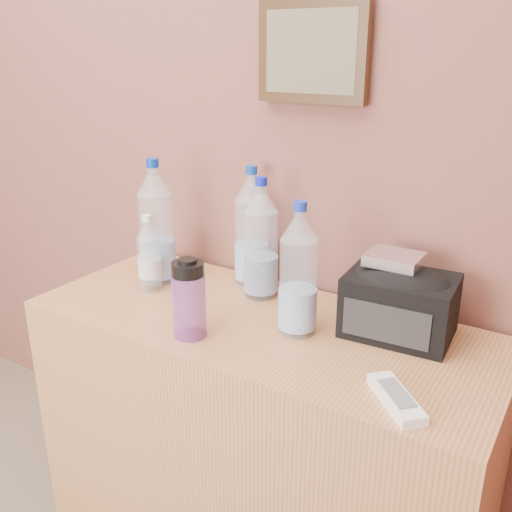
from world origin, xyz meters
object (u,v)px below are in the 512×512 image
Objects in this scene: pet_small at (149,257)px; foil_packet at (394,259)px; sunglasses at (167,265)px; pet_large_c at (261,245)px; toiletry_bag at (400,302)px; pet_large_b at (252,233)px; pet_large_d at (298,276)px; dresser at (259,442)px; nalgene_bottle at (189,299)px; pet_large_a at (157,228)px; ac_remote at (396,399)px.

foil_packet is at bearing 11.29° from pet_small.
sunglasses is 0.99× the size of foil_packet.
pet_large_c reaches higher than toiletry_bag.
pet_large_b is at bearing 166.07° from toiletry_bag.
pet_large_d is (0.26, -0.20, -0.01)m from pet_large_b.
pet_large_c is at bearing 173.45° from toiletry_bag.
sunglasses is at bearing 161.83° from dresser.
toiletry_bag is at bearing -4.38° from sunglasses.
pet_large_b is at bearing 98.60° from nalgene_bottle.
sunglasses is at bearing 114.76° from pet_large_a.
pet_large_b is 2.77× the size of foil_packet.
toiletry_bag is at bearing -27.45° from foil_packet.
pet_small is 1.78× the size of sunglasses.
pet_small reaches higher than toiletry_bag.
sunglasses is at bearing 179.27° from foil_packet.
pet_large_d is 0.48m from pet_small.
toiletry_bag is at bearing -9.92° from pet_large_b.
pet_large_a is 0.17m from sunglasses.
pet_large_a is 2.22× the size of ac_remote.
pet_large_a is at bearing -167.68° from pet_large_c.
pet_large_b is 0.33m from pet_large_d.
pet_large_d reaches higher than pet_small.
dresser is 0.58m from toiletry_bag.
pet_large_b is 1.39× the size of toiletry_bag.
pet_large_d is (0.50, -0.07, -0.02)m from pet_large_a.
pet_small is 0.17m from sunglasses.
pet_small is 0.81m from ac_remote.
pet_large_d reaches higher than sunglasses.
pet_large_d reaches higher than nalgene_bottle.
sunglasses is at bearing -154.88° from ac_remote.
pet_large_d reaches higher than dresser.
pet_large_c is at bearing -3.53° from sunglasses.
pet_large_a reaches higher than nalgene_bottle.
nalgene_bottle is 0.50m from foil_packet.
pet_large_b reaches higher than foil_packet.
pet_small reaches higher than foil_packet.
foil_packet reaches higher than ac_remote.
pet_large_d is at bearing -37.75° from pet_large_b.
pet_large_d reaches higher than ac_remote.
pet_small is at bearing 149.57° from nalgene_bottle.
pet_large_c is (-0.08, 0.13, 0.53)m from dresser.
nalgene_bottle is 0.78× the size of toiletry_bag.
pet_large_b is (-0.15, 0.20, 0.53)m from dresser.
toiletry_bag reaches higher than sunglasses.
pet_large_d is 0.26m from nalgene_bottle.
dresser is 0.60m from pet_small.
foil_packet is (0.72, -0.01, 0.17)m from sunglasses.
pet_large_c is 1.34× the size of toiletry_bag.
pet_large_a reaches higher than toiletry_bag.
pet_large_b is at bearing 28.96° from pet_large_a.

